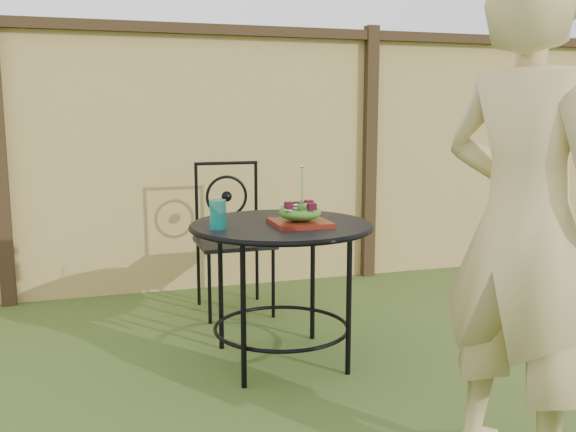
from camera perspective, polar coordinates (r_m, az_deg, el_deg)
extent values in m
plane|color=#274215|center=(2.78, 0.47, -18.12)|extent=(60.00, 60.00, 0.00)
cube|color=#E4C570|center=(4.62, -7.91, 4.55)|extent=(8.00, 0.05, 1.80)
cube|color=black|center=(4.59, -8.08, 16.15)|extent=(8.00, 0.07, 0.07)
cube|color=black|center=(4.95, 7.24, 5.47)|extent=(0.09, 0.09, 1.90)
cylinder|color=black|center=(3.21, -0.60, -0.80)|extent=(0.90, 0.90, 0.02)
torus|color=black|center=(3.21, -0.60, -0.91)|extent=(0.92, 0.92, 0.02)
torus|color=black|center=(3.34, -0.58, -9.86)|extent=(0.70, 0.70, 0.02)
cylinder|color=black|center=(3.61, 2.20, -5.54)|extent=(0.03, 0.03, 0.71)
cylinder|color=black|center=(3.48, -6.00, -6.18)|extent=(0.03, 0.03, 0.71)
cylinder|color=black|center=(2.99, -3.99, -8.77)|extent=(0.03, 0.03, 0.71)
cylinder|color=black|center=(3.14, 5.42, -7.87)|extent=(0.03, 0.03, 0.71)
cube|color=black|center=(4.09, -4.81, -2.38)|extent=(0.46, 0.46, 0.03)
cylinder|color=black|center=(4.23, -5.52, 4.70)|extent=(0.42, 0.02, 0.02)
torus|color=black|center=(4.25, -5.47, 1.74)|extent=(0.28, 0.02, 0.28)
cylinder|color=black|center=(3.92, -6.99, -6.43)|extent=(0.02, 0.02, 0.44)
cylinder|color=black|center=(4.01, -1.32, -6.01)|extent=(0.02, 0.02, 0.44)
cylinder|color=black|center=(4.30, -7.96, -5.02)|extent=(0.02, 0.02, 0.44)
cylinder|color=black|center=(4.38, -2.78, -4.68)|extent=(0.02, 0.02, 0.44)
cylinder|color=black|center=(4.22, -8.13, 1.36)|extent=(0.02, 0.02, 0.50)
cylinder|color=black|center=(4.30, -2.86, 1.59)|extent=(0.02, 0.02, 0.50)
imported|color=tan|center=(2.35, 20.23, -0.86)|extent=(0.62, 0.75, 1.78)
cube|color=#49130A|center=(3.14, 1.07, -0.62)|extent=(0.27, 0.27, 0.02)
ellipsoid|color=#235614|center=(3.14, 1.08, 0.31)|extent=(0.21, 0.21, 0.08)
cylinder|color=silver|center=(3.12, 1.26, 2.68)|extent=(0.01, 0.01, 0.18)
cylinder|color=#0B827D|center=(3.06, -6.24, 0.14)|extent=(0.08, 0.08, 0.14)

